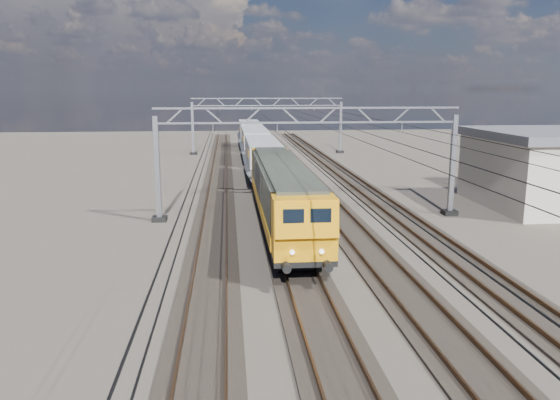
{
  "coord_description": "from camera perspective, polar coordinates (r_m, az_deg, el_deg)",
  "views": [
    {
      "loc": [
        -5.1,
        -30.14,
        8.21
      ],
      "look_at": [
        -2.39,
        -1.78,
        2.4
      ],
      "focal_mm": 35.0,
      "sensor_mm": 36.0,
      "label": 1
    }
  ],
  "objects": [
    {
      "name": "track_inner_east",
      "position": [
        32.02,
        7.55,
        -3.3
      ],
      "size": [
        2.6,
        140.0,
        0.3
      ],
      "color": "black",
      "rests_on": "ground"
    },
    {
      "name": "catenary_gantry_far",
      "position": [
        70.46,
        -1.31,
        8.02
      ],
      "size": [
        19.9,
        0.9,
        7.11
      ],
      "color": "gray",
      "rests_on": "ground"
    },
    {
      "name": "catenary_gantry_mid",
      "position": [
        34.79,
        3.02,
        4.4
      ],
      "size": [
        19.9,
        0.9,
        7.11
      ],
      "color": "gray",
      "rests_on": "ground"
    },
    {
      "name": "hopper_wagon_third",
      "position": [
        77.56,
        -3.18,
        7.08
      ],
      "size": [
        3.38,
        13.0,
        3.25
      ],
      "color": "black",
      "rests_on": "ground"
    },
    {
      "name": "overhead_wires",
      "position": [
        38.56,
        2.17,
        7.86
      ],
      "size": [
        12.03,
        140.0,
        0.53
      ],
      "color": "black",
      "rests_on": "ground"
    },
    {
      "name": "ground",
      "position": [
        31.65,
        4.01,
        -3.54
      ],
      "size": [
        160.0,
        160.0,
        0.0
      ],
      "primitive_type": "plane",
      "color": "black",
      "rests_on": "ground"
    },
    {
      "name": "hopper_wagon_mid",
      "position": [
        63.42,
        -2.65,
        6.1
      ],
      "size": [
        3.38,
        13.0,
        3.25
      ],
      "color": "black",
      "rests_on": "ground"
    },
    {
      "name": "track_loco",
      "position": [
        31.38,
        0.4,
        -3.51
      ],
      "size": [
        2.6,
        140.0,
        0.3
      ],
      "color": "black",
      "rests_on": "ground"
    },
    {
      "name": "locomotive",
      "position": [
        31.87,
        0.22,
        0.88
      ],
      "size": [
        2.76,
        21.1,
        3.62
      ],
      "color": "black",
      "rests_on": "ground"
    },
    {
      "name": "track_outer_east",
      "position": [
        33.14,
        14.31,
        -3.06
      ],
      "size": [
        2.6,
        140.0,
        0.3
      ],
      "color": "black",
      "rests_on": "ground"
    },
    {
      "name": "hopper_wagon_lead",
      "position": [
        49.33,
        -1.82,
        4.56
      ],
      "size": [
        3.38,
        13.0,
        3.25
      ],
      "color": "black",
      "rests_on": "ground"
    },
    {
      "name": "track_outer_west",
      "position": [
        31.23,
        -6.94,
        -3.66
      ],
      "size": [
        2.6,
        140.0,
        0.3
      ],
      "color": "black",
      "rests_on": "ground"
    }
  ]
}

